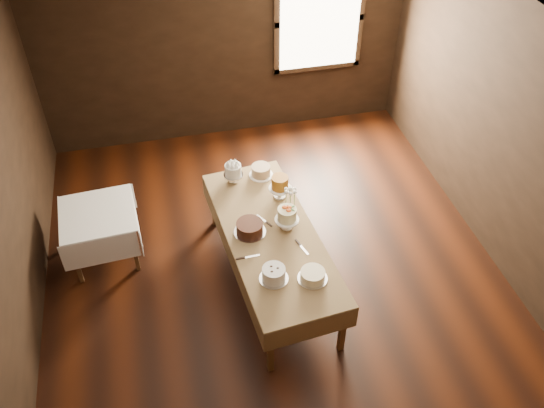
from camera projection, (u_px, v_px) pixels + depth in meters
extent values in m
cube|color=black|center=(276.00, 279.00, 6.35)|extent=(5.00, 6.00, 0.01)
cube|color=beige|center=(278.00, 45.00, 4.49)|extent=(5.00, 6.00, 0.01)
cube|color=black|center=(224.00, 43.00, 7.60)|extent=(5.00, 0.02, 2.80)
cube|color=black|center=(0.00, 224.00, 5.00)|extent=(0.02, 6.00, 2.80)
cube|color=black|center=(513.00, 147.00, 5.85)|extent=(0.02, 6.00, 2.80)
cube|color=#FFEABF|center=(320.00, 21.00, 7.65)|extent=(1.10, 0.05, 1.30)
cube|color=#492E17|center=(270.00, 349.00, 5.29)|extent=(0.06, 0.06, 0.64)
cube|color=#492E17|center=(214.00, 204.00, 6.81)|extent=(0.06, 0.06, 0.64)
cube|color=#492E17|center=(343.00, 328.00, 5.47)|extent=(0.06, 0.06, 0.64)
cube|color=#492E17|center=(272.00, 191.00, 6.98)|extent=(0.06, 0.06, 0.64)
cube|color=#492E17|center=(271.00, 236.00, 5.90)|extent=(1.05, 2.32, 0.04)
cube|color=#96774F|center=(271.00, 234.00, 5.88)|extent=(1.12, 2.39, 0.01)
cube|color=#492E17|center=(76.00, 262.00, 6.13)|extent=(0.05, 0.05, 0.62)
cube|color=#492E17|center=(74.00, 224.00, 6.57)|extent=(0.05, 0.05, 0.62)
cube|color=#492E17|center=(134.00, 250.00, 6.26)|extent=(0.05, 0.05, 0.62)
cube|color=#492E17|center=(128.00, 213.00, 6.71)|extent=(0.05, 0.05, 0.62)
cube|color=#492E17|center=(97.00, 215.00, 6.20)|extent=(0.77, 0.77, 0.04)
cube|color=white|center=(97.00, 213.00, 6.18)|extent=(0.85, 0.85, 0.01)
cylinder|color=silver|center=(233.00, 177.00, 6.48)|extent=(0.22, 0.22, 0.11)
cylinder|color=silver|center=(233.00, 169.00, 6.40)|extent=(0.25, 0.25, 0.13)
cylinder|color=white|center=(261.00, 175.00, 6.59)|extent=(0.28, 0.28, 0.01)
cylinder|color=tan|center=(261.00, 171.00, 6.55)|extent=(0.30, 0.30, 0.12)
cylinder|color=white|center=(280.00, 192.00, 6.27)|extent=(0.25, 0.25, 0.14)
cylinder|color=#A05F16|center=(280.00, 182.00, 6.17)|extent=(0.25, 0.25, 0.14)
cylinder|color=silver|center=(250.00, 232.00, 5.89)|extent=(0.33, 0.33, 0.01)
cylinder|color=#36160B|center=(250.00, 227.00, 5.84)|extent=(0.38, 0.38, 0.12)
cylinder|color=white|center=(287.00, 223.00, 5.91)|extent=(0.26, 0.26, 0.12)
cylinder|color=beige|center=(287.00, 213.00, 5.82)|extent=(0.21, 0.21, 0.14)
cylinder|color=silver|center=(274.00, 279.00, 5.41)|extent=(0.28, 0.28, 0.01)
cylinder|color=silver|center=(274.00, 274.00, 5.37)|extent=(0.23, 0.23, 0.13)
cylinder|color=silver|center=(312.00, 279.00, 5.42)|extent=(0.29, 0.29, 0.01)
cylinder|color=beige|center=(313.00, 275.00, 5.38)|extent=(0.33, 0.33, 0.09)
cube|color=silver|center=(304.00, 250.00, 5.70)|extent=(0.09, 0.24, 0.01)
cube|color=silver|center=(261.00, 218.00, 6.04)|extent=(0.14, 0.22, 0.01)
cube|color=silver|center=(291.00, 212.00, 6.12)|extent=(0.22, 0.14, 0.01)
cube|color=silver|center=(252.00, 256.00, 5.63)|extent=(0.24, 0.03, 0.01)
imported|color=#2D2823|center=(290.00, 209.00, 6.05)|extent=(0.20, 0.20, 0.15)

